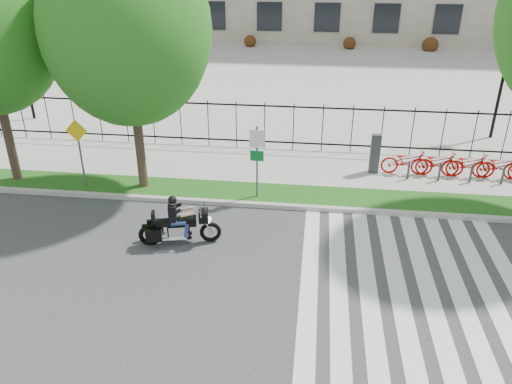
# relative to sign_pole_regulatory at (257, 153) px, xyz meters

# --- Properties ---
(ground) EXTENTS (120.00, 120.00, 0.00)m
(ground) POSITION_rel_sign_pole_regulatory_xyz_m (-0.26, -4.58, -1.74)
(ground) COLOR #323335
(ground) RESTS_ON ground
(curb) EXTENTS (60.00, 0.20, 0.15)m
(curb) POSITION_rel_sign_pole_regulatory_xyz_m (-0.26, -0.48, -1.66)
(curb) COLOR #A6A59D
(curb) RESTS_ON ground
(grass_verge) EXTENTS (60.00, 1.50, 0.15)m
(grass_verge) POSITION_rel_sign_pole_regulatory_xyz_m (-0.26, 0.37, -1.66)
(grass_verge) COLOR #1D4912
(grass_verge) RESTS_ON ground
(sidewalk) EXTENTS (60.00, 3.50, 0.15)m
(sidewalk) POSITION_rel_sign_pole_regulatory_xyz_m (-0.26, 2.87, -1.66)
(sidewalk) COLOR #AAA79F
(sidewalk) RESTS_ON ground
(plaza) EXTENTS (80.00, 34.00, 0.10)m
(plaza) POSITION_rel_sign_pole_regulatory_xyz_m (-0.26, 20.42, -1.69)
(plaza) COLOR #AAA79F
(plaza) RESTS_ON ground
(crosswalk_stripes) EXTENTS (5.70, 8.00, 0.01)m
(crosswalk_stripes) POSITION_rel_sign_pole_regulatory_xyz_m (4.56, -4.58, -1.73)
(crosswalk_stripes) COLOR silver
(crosswalk_stripes) RESTS_ON ground
(iron_fence) EXTENTS (30.00, 0.06, 2.00)m
(iron_fence) POSITION_rel_sign_pole_regulatory_xyz_m (-0.26, 4.62, -0.59)
(iron_fence) COLOR black
(iron_fence) RESTS_ON sidewalk
(lamp_post_left) EXTENTS (1.06, 0.70, 4.25)m
(lamp_post_left) POSITION_rel_sign_pole_regulatory_xyz_m (-12.26, 7.42, 1.47)
(lamp_post_left) COLOR black
(lamp_post_left) RESTS_ON ground
(lamp_post_right) EXTENTS (1.06, 0.70, 4.25)m
(lamp_post_right) POSITION_rel_sign_pole_regulatory_xyz_m (9.74, 7.42, 1.47)
(lamp_post_right) COLOR black
(lamp_post_right) RESTS_ON ground
(street_tree_1) EXTENTS (5.32, 5.32, 8.43)m
(street_tree_1) POSITION_rel_sign_pole_regulatory_xyz_m (-4.14, 0.37, 3.78)
(street_tree_1) COLOR #32231B
(street_tree_1) RESTS_ON grass_verge
(sign_pole_regulatory) EXTENTS (0.50, 0.09, 2.50)m
(sign_pole_regulatory) POSITION_rel_sign_pole_regulatory_xyz_m (0.00, 0.00, 0.00)
(sign_pole_regulatory) COLOR #59595B
(sign_pole_regulatory) RESTS_ON grass_verge
(sign_pole_warning) EXTENTS (0.78, 0.09, 2.49)m
(sign_pole_warning) POSITION_rel_sign_pole_regulatory_xyz_m (-6.17, 0.00, 0.00)
(sign_pole_warning) COLOR #59595B
(sign_pole_warning) RESTS_ON grass_verge
(motorcycle_rider) EXTENTS (2.37, 0.99, 1.85)m
(motorcycle_rider) POSITION_rel_sign_pole_regulatory_xyz_m (-1.89, -3.03, -1.12)
(motorcycle_rider) COLOR black
(motorcycle_rider) RESTS_ON ground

